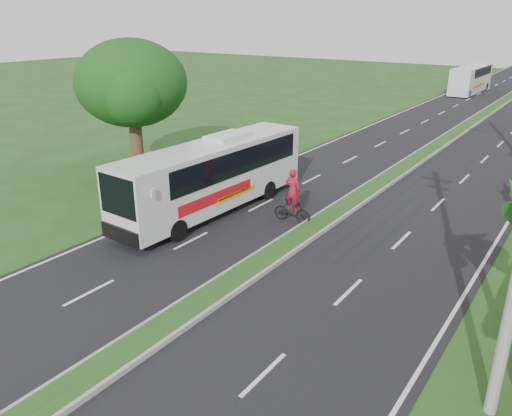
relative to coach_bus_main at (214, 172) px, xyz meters
The scene contains 8 objects.
ground 9.71m from the coach_bus_main, 59.35° to the right, with size 180.00×180.00×0.00m, color #244318.
road_asphalt 12.91m from the coach_bus_main, 67.65° to the left, with size 14.00×160.00×0.02m, color black.
median_strip 12.90m from the coach_bus_main, 67.65° to the left, with size 1.20×160.00×0.18m.
lane_edge_left 12.10m from the coach_bus_main, 98.88° to the left, with size 0.12×160.00×0.01m, color silver.
shade_tree 8.10m from the coach_bus_main, 165.88° to the left, with size 6.30×6.00×7.54m.
coach_bus_main is the anchor object (origin of this frame).
coach_bus_far 47.26m from the coach_bus_main, 89.83° to the left, with size 2.42×10.53×3.06m.
motorcyclist 3.89m from the coach_bus_main, 14.13° to the left, with size 1.78×0.69×2.46m.
Camera 1 is at (9.31, -8.57, 8.59)m, focal length 35.00 mm.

